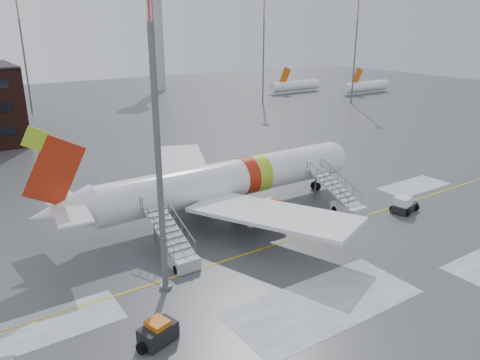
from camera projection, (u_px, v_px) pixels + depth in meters
ground at (297, 232)px, 43.67m from camera, size 260.00×260.00×0.00m
airliner at (221, 182)px, 46.77m from camera, size 35.03×32.97×11.18m
airstair_fwd at (343, 202)px, 48.04m from camera, size 2.05×7.70×3.48m
airstair_aft at (176, 250)px, 37.97m from camera, size 2.05×7.70×3.48m
pushback_tug at (404, 205)px, 48.05m from camera, size 3.16×2.62×1.66m
baggage_tractor at (158, 333)px, 28.43m from camera, size 3.10×1.95×1.53m
light_mast_near at (156, 125)px, 30.51m from camera, size 1.20×1.20×23.55m
control_tower at (157, 21)px, 128.17m from camera, size 6.40×6.40×30.00m
light_mast_far_ne at (264, 43)px, 110.14m from camera, size 1.20×1.20×24.25m
light_mast_far_n at (23, 46)px, 96.31m from camera, size 1.20×1.20×24.25m
light_mast_far_e at (356, 44)px, 107.59m from camera, size 1.20×1.20×24.25m
distant_aircraft at (319, 94)px, 126.99m from camera, size 35.00×18.00×8.00m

